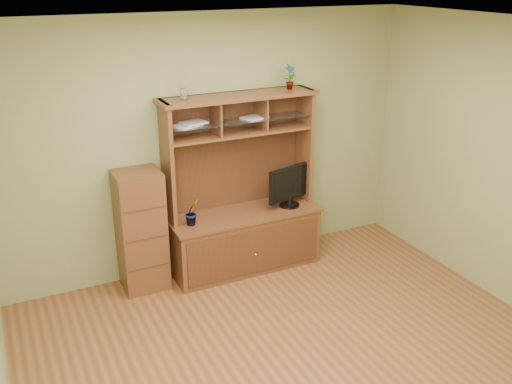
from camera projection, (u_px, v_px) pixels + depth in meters
room at (309, 214)px, 4.30m from camera, size 4.54×4.04×2.74m
media_hutch at (243, 222)px, 6.15m from camera, size 1.66×0.61×1.90m
monitor at (290, 186)px, 6.16m from camera, size 0.56×0.22×0.45m
orchid_plant at (192, 212)px, 5.74m from camera, size 0.18×0.15×0.27m
top_plant at (290, 77)px, 5.90m from camera, size 0.16×0.12×0.26m
reed_diffuser at (184, 87)px, 5.43m from camera, size 0.06×0.06×0.31m
magazines at (212, 122)px, 5.68m from camera, size 1.03×0.27×0.04m
side_cabinet at (141, 231)px, 5.71m from camera, size 0.45×0.41×1.25m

